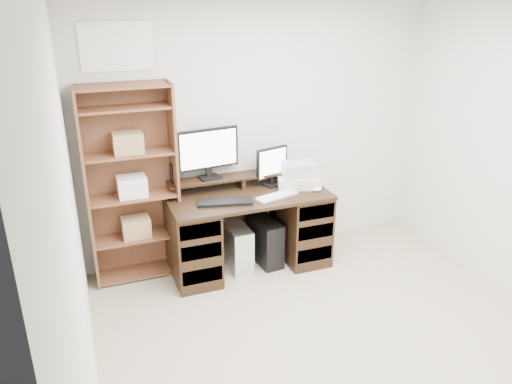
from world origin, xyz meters
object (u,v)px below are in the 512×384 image
printer (299,181)px  bookshelf (132,183)px  tower_black (265,241)px  desk (248,229)px  monitor_small (272,165)px  tower_silver (237,246)px  monitor_wide (208,151)px

printer → bookshelf: bookshelf is taller
tower_black → desk: bearing=176.3°
monitor_small → tower_silver: bearing=-177.7°
tower_black → bookshelf: (-1.20, 0.21, 0.69)m
monitor_small → tower_black: 0.75m
tower_silver → bookshelf: bearing=166.2°
monitor_wide → printer: (0.84, -0.21, -0.33)m
monitor_small → desk: bearing=-169.6°
tower_silver → desk: bearing=-8.0°
monitor_wide → tower_black: 1.06m
monitor_small → bookshelf: (-1.32, 0.07, -0.04)m
monitor_wide → bookshelf: bearing=175.4°
monitor_small → bookshelf: bookshelf is taller
monitor_wide → monitor_small: size_ratio=1.57×
monitor_wide → printer: size_ratio=1.48×
printer → tower_silver: (-0.65, -0.02, -0.58)m
monitor_small → bookshelf: 1.32m
desk → monitor_wide: monitor_wide is taller
monitor_wide → tower_silver: bearing=-57.2°
monitor_wide → monitor_small: 0.63m
monitor_wide → desk: bearing=-45.6°
desk → printer: printer is taller
monitor_wide → tower_silver: 0.97m
printer → monitor_small: bearing=175.5°
bookshelf → monitor_wide: bearing=2.4°
monitor_small → bookshelf: bearing=161.6°
printer → tower_black: printer is taller
desk → bookshelf: bearing=168.3°
desk → tower_silver: desk is taller
tower_black → bookshelf: size_ratio=0.26×
printer → desk: bearing=-156.4°
desk → bookshelf: size_ratio=0.83×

